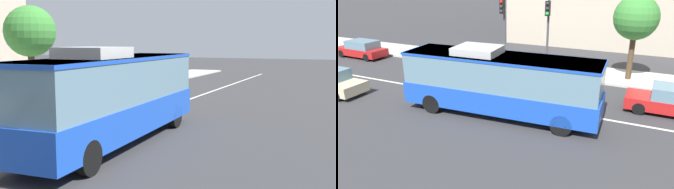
# 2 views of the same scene
# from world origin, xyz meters

# --- Properties ---
(ground_plane) EXTENTS (160.00, 160.00, 0.00)m
(ground_plane) POSITION_xyz_m (0.00, 0.00, 0.00)
(ground_plane) COLOR #333335
(sidewalk_kerb) EXTENTS (80.00, 3.85, 0.14)m
(sidewalk_kerb) POSITION_xyz_m (0.00, 7.29, 0.07)
(sidewalk_kerb) COLOR #B2ADA3
(sidewalk_kerb) RESTS_ON ground_plane
(lane_centre_line) EXTENTS (76.00, 0.16, 0.01)m
(lane_centre_line) POSITION_xyz_m (0.00, 0.00, 0.01)
(lane_centre_line) COLOR silver
(lane_centre_line) RESTS_ON ground_plane
(transit_bus) EXTENTS (10.12, 3.04, 3.46)m
(transit_bus) POSITION_xyz_m (3.93, -1.63, 1.81)
(transit_bus) COLOR #1947B7
(transit_bus) RESTS_ON ground_plane
(sedan_red) EXTENTS (4.56, 1.95, 1.46)m
(sedan_red) POSITION_xyz_m (-12.00, 4.10, 0.72)
(sedan_red) COLOR #B21919
(sedan_red) RESTS_ON ground_plane
(sedan_red_ahead) EXTENTS (4.51, 1.83, 1.46)m
(sedan_red_ahead) POSITION_xyz_m (11.99, 2.17, 0.72)
(sedan_red_ahead) COLOR #B21919
(sedan_red_ahead) RESTS_ON ground_plane
(traffic_light_near_corner) EXTENTS (0.34, 0.62, 5.20)m
(traffic_light_near_corner) POSITION_xyz_m (0.69, 5.60, 3.56)
(traffic_light_near_corner) COLOR #47474C
(traffic_light_near_corner) RESTS_ON ground_plane
(traffic_light_mid_block) EXTENTS (0.34, 0.62, 5.20)m
(traffic_light_mid_block) POSITION_xyz_m (3.92, 5.74, 3.56)
(traffic_light_mid_block) COLOR #47474C
(traffic_light_mid_block) RESTS_ON ground_plane
(street_tree_kerbside_left) EXTENTS (2.83, 2.83, 5.61)m
(street_tree_kerbside_left) POSITION_xyz_m (9.34, 7.00, 4.15)
(street_tree_kerbside_left) COLOR #4C3823
(street_tree_kerbside_left) RESTS_ON ground_plane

